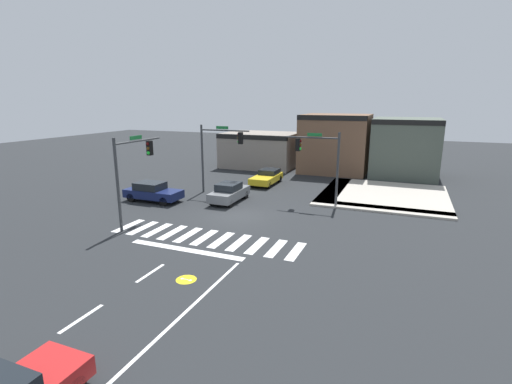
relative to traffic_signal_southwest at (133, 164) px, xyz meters
name	(u,v)px	position (x,y,z in m)	size (l,w,h in m)	color
ground_plane	(237,216)	(5.21, 4.02, -3.92)	(120.00, 120.00, 0.00)	#232628
crosswalk_near	(205,237)	(5.21, -0.48, -3.92)	(11.55, 2.63, 0.01)	silver
lane_markings	(144,297)	(6.37, -7.41, -3.92)	(6.80, 18.75, 0.01)	white
bike_detector_marking	(186,280)	(7.10, -5.42, -3.92)	(0.92, 0.92, 0.01)	yellow
curb_corner_northeast	(377,195)	(13.70, 13.44, -3.85)	(10.00, 10.60, 0.15)	#B2AA9E
storefront_row	(335,147)	(8.24, 23.27, -1.13)	(23.53, 6.86, 6.29)	gray
traffic_signal_southwest	(133,164)	(0.00, 0.00, 0.00)	(0.32, 4.34, 5.68)	#383A3D
traffic_signal_northeast	(319,155)	(9.68, 9.01, -0.14)	(4.11, 0.32, 5.53)	#383A3D
traffic_signal_northwest	(219,147)	(1.12, 9.28, 0.06)	(4.44, 0.32, 5.79)	#383A3D
car_navy	(153,192)	(-2.61, 5.09, -3.16)	(4.54, 1.87, 1.51)	#141E4C
car_gray	(229,192)	(3.06, 7.19, -3.17)	(1.78, 4.16, 1.51)	slate
car_yellow	(267,177)	(3.57, 14.32, -3.24)	(1.89, 4.44, 1.33)	gold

